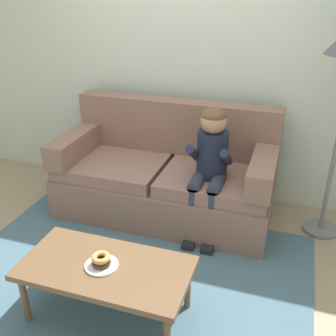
% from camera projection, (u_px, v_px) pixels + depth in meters
% --- Properties ---
extents(ground, '(10.00, 10.00, 0.00)m').
position_uv_depth(ground, '(137.00, 265.00, 3.11)').
color(ground, '#9E896B').
extents(wall_back, '(8.00, 0.10, 2.80)m').
position_uv_depth(wall_back, '(189.00, 52.00, 3.71)').
color(wall_back, beige).
rests_on(wall_back, ground).
extents(area_rug, '(2.62, 2.09, 0.01)m').
position_uv_depth(area_rug, '(124.00, 285.00, 2.90)').
color(area_rug, '#476675').
rests_on(area_rug, ground).
extents(couch, '(1.94, 0.90, 1.00)m').
position_uv_depth(couch, '(167.00, 176.00, 3.70)').
color(couch, '#846051').
rests_on(couch, ground).
extents(coffee_table, '(1.08, 0.55, 0.40)m').
position_uv_depth(coffee_table, '(106.00, 271.00, 2.51)').
color(coffee_table, brown).
rests_on(coffee_table, ground).
extents(person_child, '(0.34, 0.58, 1.10)m').
position_uv_depth(person_child, '(210.00, 161.00, 3.26)').
color(person_child, '#1E2338').
rests_on(person_child, ground).
extents(plate, '(0.21, 0.21, 0.01)m').
position_uv_depth(plate, '(102.00, 265.00, 2.48)').
color(plate, white).
rests_on(plate, coffee_table).
extents(donut, '(0.14, 0.14, 0.04)m').
position_uv_depth(donut, '(101.00, 262.00, 2.47)').
color(donut, '#422619').
rests_on(donut, plate).
extents(donut_second, '(0.17, 0.17, 0.04)m').
position_uv_depth(donut_second, '(101.00, 257.00, 2.45)').
color(donut_second, tan).
rests_on(donut_second, donut).
extents(toy_controller, '(0.23, 0.09, 0.05)m').
position_uv_depth(toy_controller, '(75.00, 238.00, 3.39)').
color(toy_controller, gold).
rests_on(toy_controller, ground).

